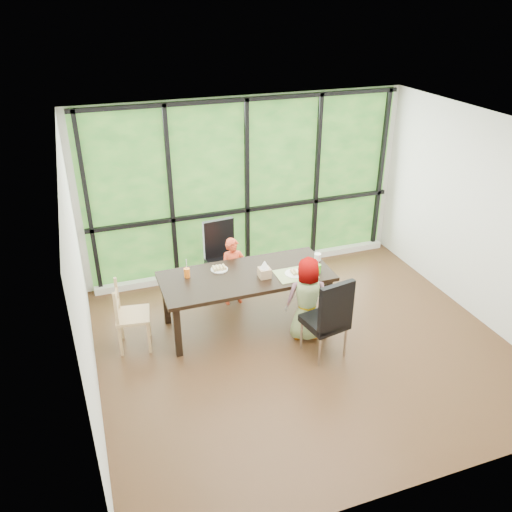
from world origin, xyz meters
The scene contains 23 objects.
ground centered at (0.00, 0.00, 0.00)m, with size 5.00×5.00×0.00m, color black.
back_wall centered at (0.00, 2.25, 1.35)m, with size 5.00×5.00×0.00m, color silver.
foliage_backdrop centered at (0.00, 2.23, 1.35)m, with size 4.80×0.02×2.65m, color #1F4A1B.
window_mullions centered at (0.00, 2.19, 1.35)m, with size 4.80×0.06×2.65m, color black, non-canonical shape.
window_sill centered at (0.00, 2.15, 0.05)m, with size 4.80×0.12×0.10m, color silver.
dining_table centered at (-0.52, 0.70, 0.38)m, with size 2.20×0.94×0.75m, color black.
chair_window_leather centered at (-0.56, 1.59, 0.54)m, with size 0.46×0.46×1.08m, color black.
chair_interior_leather centered at (0.17, -0.21, 0.54)m, with size 0.46×0.46×1.08m, color black.
chair_end_beech centered at (-1.98, 0.70, 0.45)m, with size 0.42×0.40×0.90m, color tan.
child_toddler centered at (-0.52, 1.27, 0.50)m, with size 0.36×0.24×1.00m, color red.
child_older centered at (0.13, 0.18, 0.56)m, with size 0.55×0.36×1.12m, color slate.
placemat centered at (0.08, 0.50, 0.75)m, with size 0.51×0.37×0.01m, color tan.
plate_far centered at (-0.81, 0.94, 0.76)m, with size 0.22×0.22×0.01m, color white.
plate_near centered at (0.07, 0.51, 0.76)m, with size 0.25×0.25×0.02m, color white.
orange_cup centered at (-1.25, 0.89, 0.81)m, with size 0.08×0.08×0.12m, color orange.
green_cup centered at (0.37, 0.44, 0.81)m, with size 0.07×0.07×0.12m, color #4EBE27.
white_mug centered at (0.52, 0.76, 0.80)m, with size 0.09×0.09×0.10m, color white.
tissue_box centered at (-0.32, 0.57, 0.81)m, with size 0.15×0.15×0.13m, color tan.
crepe_rolls_far centered at (-0.81, 0.94, 0.78)m, with size 0.20×0.12×0.04m, color tan, non-canonical shape.
crepe_rolls_near centered at (0.07, 0.51, 0.78)m, with size 0.10×0.12×0.04m, color tan, non-canonical shape.
straw_white centered at (-1.25, 0.89, 0.91)m, with size 0.01×0.01×0.20m, color white.
straw_pink centered at (0.37, 0.44, 0.91)m, with size 0.01×0.01×0.20m, color pink.
tissue centered at (-0.32, 0.57, 0.93)m, with size 0.12×0.12×0.11m, color white.
Camera 1 is at (-2.32, -4.80, 4.02)m, focal length 36.33 mm.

